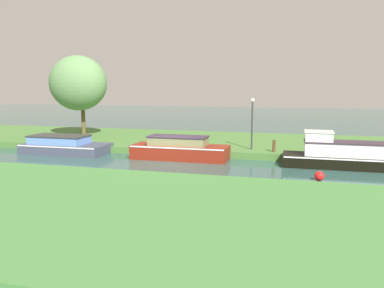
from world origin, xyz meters
TOP-DOWN VIEW (x-y plane):
  - ground_plane at (0.00, 0.00)m, footprint 120.00×120.00m
  - riverbank_far at (0.00, 7.00)m, footprint 72.00×10.00m
  - riverbank_near at (0.00, -9.00)m, footprint 72.00×10.00m
  - maroon_barge at (0.39, 1.20)m, footprint 5.54×1.86m
  - slate_narrowboat at (-7.16, 1.20)m, footprint 5.33×2.41m
  - black_cruiser at (10.01, 1.20)m, footprint 7.66×1.92m
  - willow_tree_left at (-9.04, 6.13)m, footprint 4.43×3.45m
  - lamp_post at (4.25, 3.32)m, footprint 0.24×0.24m
  - mooring_post_near at (5.60, 2.72)m, footprint 0.18×0.18m
  - channel_buoy at (7.87, -2.15)m, footprint 0.43×0.43m

SIDE VIEW (x-z plane):
  - ground_plane at x=0.00m, z-range 0.00..0.00m
  - riverbank_far at x=0.00m, z-range 0.00..0.40m
  - riverbank_near at x=0.00m, z-range 0.00..0.40m
  - channel_buoy at x=7.87m, z-range 0.00..0.43m
  - slate_narrowboat at x=-7.16m, z-range -0.08..1.04m
  - maroon_barge at x=0.39m, z-range -0.10..1.23m
  - black_cruiser at x=10.01m, z-range -0.29..1.56m
  - mooring_post_near at x=5.60m, z-range 0.40..1.10m
  - lamp_post at x=4.25m, z-range 0.78..3.83m
  - willow_tree_left at x=-9.04m, z-range 1.36..7.39m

